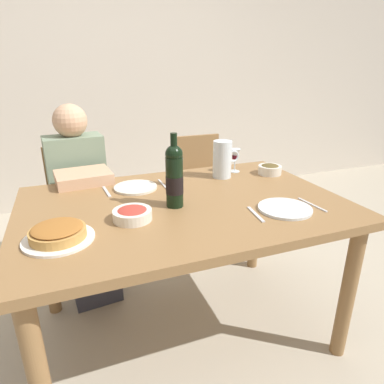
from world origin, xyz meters
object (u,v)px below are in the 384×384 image
object	(u,v)px
dinner_plate_left_setting	(136,187)
chair_right	(201,186)
dinner_plate_right_setting	(285,209)
wine_glass_right_diner	(235,155)
dining_table	(184,220)
wine_bottle	(174,176)
salad_bowl	(132,214)
chair_left	(79,202)
water_pitcher	(222,161)
wine_glass_left_diner	(177,167)
baked_tart	(58,233)
diner_left	(82,197)
olive_bowl	(270,169)

from	to	relation	value
dinner_plate_left_setting	chair_right	world-z (taller)	chair_right
dinner_plate_right_setting	chair_right	bearing A→B (deg)	86.96
dinner_plate_right_setting	wine_glass_right_diner	bearing A→B (deg)	84.20
dinner_plate_left_setting	dining_table	bearing A→B (deg)	-56.85
wine_bottle	salad_bowl	size ratio (longest dim) A/B	2.07
wine_bottle	chair_left	distance (m)	1.06
water_pitcher	dinner_plate_right_setting	bearing A→B (deg)	-83.93
wine_glass_left_diner	dinner_plate_right_setting	size ratio (longest dim) A/B	0.63
wine_bottle	salad_bowl	xyz separation A→B (m)	(-0.21, -0.08, -0.12)
baked_tart	dinner_plate_left_setting	bearing A→B (deg)	49.96
dinner_plate_left_setting	chair_left	bearing A→B (deg)	115.27
wine_glass_right_diner	diner_left	bearing A→B (deg)	162.46
dining_table	wine_bottle	xyz separation A→B (m)	(-0.05, -0.03, 0.24)
dinner_plate_right_setting	chair_right	world-z (taller)	chair_right
water_pitcher	chair_left	distance (m)	1.05
dining_table	chair_right	distance (m)	1.00
dinner_plate_left_setting	water_pitcher	bearing A→B (deg)	1.71
water_pitcher	wine_glass_right_diner	distance (m)	0.14
dining_table	chair_right	size ratio (longest dim) A/B	1.72
diner_left	wine_glass_left_diner	bearing A→B (deg)	134.85
wine_bottle	water_pitcher	world-z (taller)	wine_bottle
water_pitcher	dinner_plate_right_setting	xyz separation A→B (m)	(0.06, -0.53, -0.09)
wine_glass_left_diner	wine_glass_right_diner	world-z (taller)	wine_glass_left_diner
water_pitcher	dinner_plate_left_setting	xyz separation A→B (m)	(-0.51, -0.02, -0.09)
dinner_plate_left_setting	diner_left	world-z (taller)	diner_left
dinner_plate_left_setting	chair_right	size ratio (longest dim) A/B	0.26
dinner_plate_right_setting	dining_table	bearing A→B (deg)	147.67
olive_bowl	diner_left	bearing A→B (deg)	159.49
salad_bowl	diner_left	distance (m)	0.78
wine_bottle	diner_left	xyz separation A→B (m)	(-0.38, 0.66, -0.29)
olive_bowl	wine_glass_left_diner	bearing A→B (deg)	-179.93
olive_bowl	dinner_plate_left_setting	world-z (taller)	olive_bowl
salad_bowl	diner_left	bearing A→B (deg)	103.15
diner_left	chair_right	world-z (taller)	diner_left
olive_bowl	wine_glass_left_diner	xyz separation A→B (m)	(-0.58, -0.00, 0.07)
salad_bowl	chair_right	xyz separation A→B (m)	(0.72, 0.98, -0.29)
dining_table	diner_left	world-z (taller)	diner_left
baked_tart	dinner_plate_right_setting	world-z (taller)	baked_tart
salad_bowl	wine_glass_right_diner	distance (m)	0.85
water_pitcher	chair_left	xyz separation A→B (m)	(-0.79, 0.58, -0.36)
baked_tart	dinner_plate_left_setting	xyz separation A→B (m)	(0.38, 0.45, -0.02)
dining_table	wine_glass_left_diner	size ratio (longest dim) A/B	10.05
dinner_plate_left_setting	wine_glass_left_diner	bearing A→B (deg)	-8.91
diner_left	chair_left	bearing A→B (deg)	-90.96
water_pitcher	baked_tart	bearing A→B (deg)	-152.28
wine_bottle	dinner_plate_right_setting	distance (m)	0.51
olive_bowl	chair_left	size ratio (longest dim) A/B	0.16
wine_bottle	dinner_plate_right_setting	xyz separation A→B (m)	(0.45, -0.22, -0.14)
olive_bowl	dinner_plate_right_setting	distance (m)	0.54
dining_table	chair_left	xyz separation A→B (m)	(-0.46, 0.87, -0.17)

